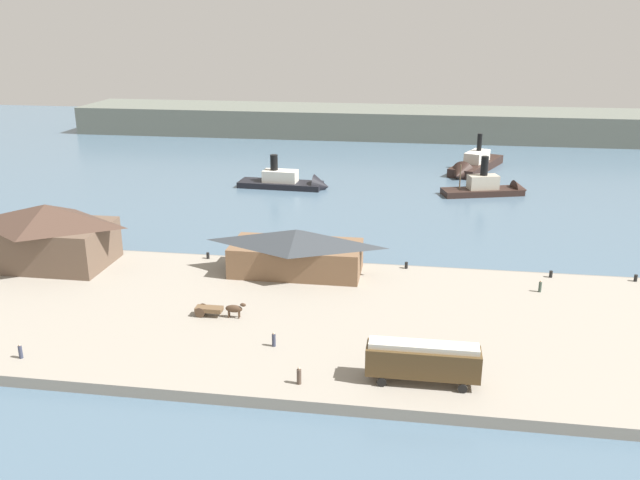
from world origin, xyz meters
TOP-DOWN VIEW (x-y plane):
  - ground_plane at (0.00, 0.00)m, footprint 320.00×320.00m
  - quay_promenade at (0.00, -22.00)m, footprint 110.00×36.00m
  - seawall_edge at (0.00, -3.60)m, footprint 110.00×0.80m
  - ferry_shed_central_terminal at (-36.17, -10.82)m, footprint 16.61×10.90m
  - ferry_shed_east_terminal at (-1.81, -8.71)m, footprint 17.69×8.36m
  - street_tram at (15.20, -35.06)m, footprint 10.63×2.90m
  - horse_cart at (-8.13, -23.85)m, footprint 5.97×1.40m
  - pedestrian_near_west_shed at (3.76, -37.09)m, footprint 0.44×0.44m
  - pedestrian_walking_east at (29.70, -10.72)m, footprint 0.38×0.38m
  - pedestrian_walking_west at (-0.22, -30.05)m, footprint 0.40×0.40m
  - pedestrian_at_waters_edge at (-25.02, -36.45)m, footprint 0.39×0.39m
  - mooring_post_west at (-15.34, -5.32)m, footprint 0.44×0.44m
  - mooring_post_center_east at (12.84, -4.97)m, footprint 0.44×0.44m
  - mooring_post_center_west at (42.65, -5.18)m, footprint 0.44×0.44m
  - mooring_post_east at (31.92, -5.40)m, footprint 0.44×0.44m
  - ferry_near_quay at (-12.24, 41.98)m, footprint 19.33×6.52m
  - ferry_approaching_west at (25.97, 62.94)m, footprint 14.56×24.18m
  - ferry_moored_west at (28.69, 42.78)m, footprint 18.14×9.37m
  - far_headland at (0.00, 110.00)m, footprint 180.00×24.00m

SIDE VIEW (x-z plane):
  - ground_plane at x=0.00m, z-range 0.00..0.00m
  - seawall_edge at x=0.00m, z-range 0.00..1.00m
  - quay_promenade at x=0.00m, z-range 0.00..1.20m
  - ferry_near_quay at x=-12.24m, z-range -3.21..5.55m
  - ferry_moored_west at x=28.69m, z-range -3.38..6.00m
  - ferry_approaching_west at x=25.97m, z-range -3.65..6.41m
  - mooring_post_west at x=-15.34m, z-range 1.20..2.10m
  - mooring_post_center_east at x=12.84m, z-range 1.20..2.10m
  - mooring_post_center_west at x=42.65m, z-range 1.20..2.10m
  - mooring_post_east at x=31.92m, z-range 1.20..2.10m
  - pedestrian_walking_east at x=29.70m, z-range 1.13..2.68m
  - pedestrian_at_waters_edge at x=-25.02m, z-range 1.13..2.71m
  - pedestrian_walking_west at x=-0.22m, z-range 1.13..2.73m
  - pedestrian_near_west_shed at x=3.76m, z-range 1.12..2.90m
  - horse_cart at x=-8.13m, z-range 1.19..3.06m
  - street_tram at x=15.20m, z-range 1.56..5.66m
  - far_headland at x=0.00m, z-range 0.00..8.00m
  - ferry_shed_east_terminal at x=-1.81m, z-range 1.25..7.32m
  - ferry_shed_central_terminal at x=-36.17m, z-range 1.27..9.93m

